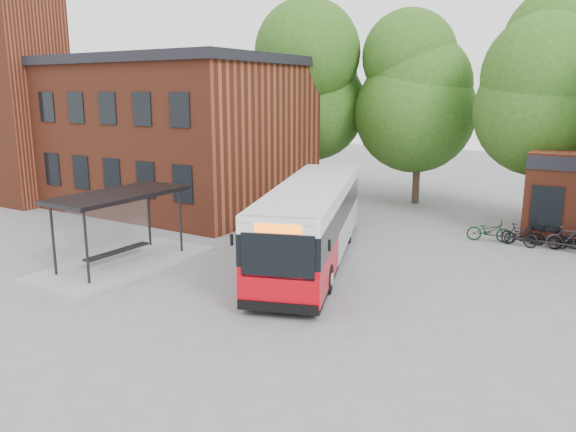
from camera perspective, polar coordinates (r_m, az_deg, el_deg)
The scene contains 15 objects.
ground at distance 20.67m, azimuth -5.83°, elevation -6.23°, with size 100.00×100.00×0.00m, color slate.
station_building at distance 35.06m, azimuth -14.01°, elevation 8.31°, with size 18.40×10.40×8.50m, color maroon, non-canonical shape.
clock_tower at distance 37.23m, azimuth -25.74°, elevation 15.18°, with size 5.20×5.20×18.20m, color maroon, non-canonical shape.
bus_shelter at distance 22.55m, azimuth -16.59°, elevation -1.26°, with size 3.60×7.00×2.90m, color #242427, non-canonical shape.
bike_rail at distance 26.40m, azimuth 24.81°, elevation -2.75°, with size 5.20×0.10×0.38m, color #242427, non-canonical shape.
tree_0 at distance 36.26m, azimuth 1.99°, elevation 10.78°, with size 7.92×7.92×11.00m, color #275215, non-canonical shape.
tree_1 at distance 34.30m, azimuth 13.20°, elevation 9.86°, with size 7.92×7.92×10.40m, color #275215, non-canonical shape.
tree_2 at distance 31.72m, azimuth 24.83°, elevation 9.39°, with size 7.92×7.92×11.00m, color #275215, non-canonical shape.
city_bus at distance 22.12m, azimuth 2.43°, elevation -0.74°, with size 2.60×12.20×3.10m, color red, non-canonical shape.
bicycle_0 at distance 26.83m, azimuth 19.73°, elevation -1.40°, with size 0.66×1.90×1.00m, color black.
bicycle_1 at distance 26.48m, azimuth 22.43°, elevation -1.82°, with size 0.46×1.63×0.98m, color black.
bicycle_2 at distance 26.96m, azimuth 22.72°, elevation -1.79°, with size 0.53×1.53×0.80m, color black.
bicycle_3 at distance 26.83m, azimuth 25.07°, elevation -1.92°, with size 0.44×1.57×0.94m, color black.
bicycle_4 at distance 26.42m, azimuth 26.66°, elevation -2.36°, with size 0.58×1.66×0.87m, color black.
bicycle_5 at distance 26.69m, azimuth 26.51°, elevation -2.03°, with size 0.49×1.72×1.04m, color #29282F.
Camera 1 is at (12.02, -15.44, 6.65)m, focal length 35.00 mm.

